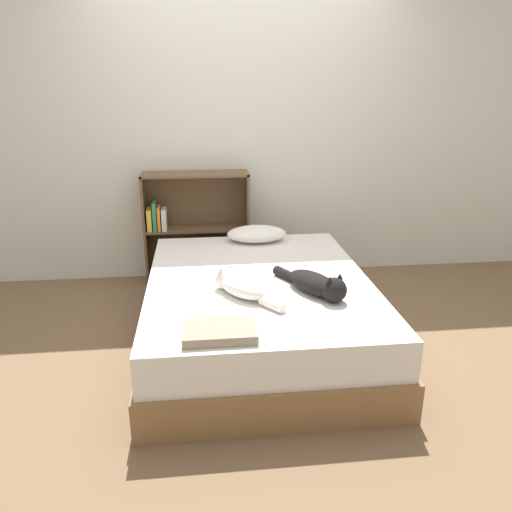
# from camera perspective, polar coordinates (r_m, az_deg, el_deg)

# --- Properties ---
(ground_plane) EXTENTS (8.00, 8.00, 0.00)m
(ground_plane) POSITION_cam_1_polar(r_m,az_deg,el_deg) (3.42, 0.27, -9.79)
(ground_plane) COLOR brown
(wall_back) EXTENTS (8.00, 0.06, 2.50)m
(wall_back) POSITION_cam_1_polar(r_m,az_deg,el_deg) (4.35, -1.84, 13.86)
(wall_back) COLOR silver
(wall_back) RESTS_ON ground_plane
(bed) EXTENTS (1.45, 1.91, 0.47)m
(bed) POSITION_cam_1_polar(r_m,az_deg,el_deg) (3.32, 0.28, -6.32)
(bed) COLOR brown
(bed) RESTS_ON ground_plane
(pillow) EXTENTS (0.47, 0.29, 0.12)m
(pillow) POSITION_cam_1_polar(r_m,az_deg,el_deg) (3.94, 0.07, 2.55)
(pillow) COLOR white
(pillow) RESTS_ON bed
(cat_light) EXTENTS (0.40, 0.47, 0.16)m
(cat_light) POSITION_cam_1_polar(r_m,az_deg,el_deg) (2.95, -1.82, -3.40)
(cat_light) COLOR white
(cat_light) RESTS_ON bed
(cat_dark) EXTENTS (0.38, 0.55, 0.17)m
(cat_dark) POSITION_cam_1_polar(r_m,az_deg,el_deg) (2.98, 7.02, -3.21)
(cat_dark) COLOR black
(cat_dark) RESTS_ON bed
(bookshelf) EXTENTS (0.89, 0.26, 0.95)m
(bookshelf) POSITION_cam_1_polar(r_m,az_deg,el_deg) (4.35, -7.17, 3.45)
(bookshelf) COLOR brown
(bookshelf) RESTS_ON ground_plane
(blanket_fold) EXTENTS (0.37, 0.24, 0.05)m
(blanket_fold) POSITION_cam_1_polar(r_m,az_deg,el_deg) (2.51, -4.20, -8.62)
(blanket_fold) COLOR gray
(blanket_fold) RESTS_ON bed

